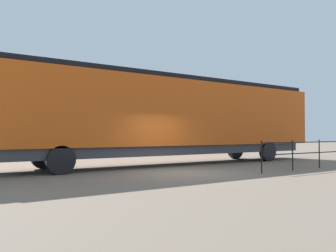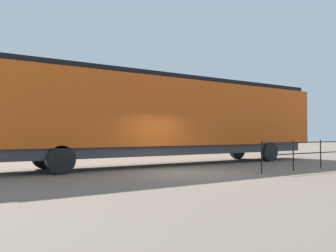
{
  "view_description": "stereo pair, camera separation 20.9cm",
  "coord_description": "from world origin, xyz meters",
  "views": [
    {
      "loc": [
        11.12,
        -8.03,
        1.52
      ],
      "look_at": [
        -0.81,
        -0.05,
        1.88
      ],
      "focal_mm": 36.69,
      "sensor_mm": 36.0,
      "label": 1
    },
    {
      "loc": [
        11.24,
        -7.85,
        1.52
      ],
      "look_at": [
        -0.81,
        -0.05,
        1.88
      ],
      "focal_mm": 36.69,
      "sensor_mm": 36.0,
      "label": 2
    }
  ],
  "objects": [
    {
      "name": "platform_fence",
      "position": [
        2.01,
        6.31,
        0.83
      ],
      "size": [
        0.05,
        7.75,
        1.29
      ],
      "color": "black",
      "rests_on": "ground_plane"
    },
    {
      "name": "locomotive",
      "position": [
        -3.22,
        2.3,
        2.45
      ],
      "size": [
        2.85,
        18.3,
        4.4
      ],
      "color": "#D15114",
      "rests_on": "ground_plane"
    },
    {
      "name": "ground_plane",
      "position": [
        0.0,
        0.0,
        0.0
      ],
      "size": [
        120.0,
        120.0,
        0.0
      ],
      "primitive_type": "plane",
      "color": "#756656"
    }
  ]
}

